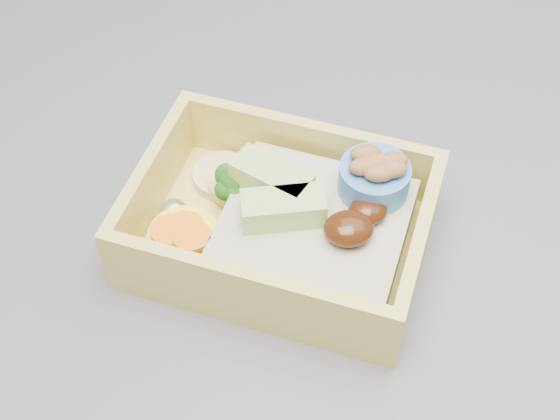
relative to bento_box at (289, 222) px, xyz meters
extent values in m
cube|color=#D2C057|center=(-0.01, 0.00, -0.02)|extent=(0.20, 0.18, 0.01)
cube|color=#D2C057|center=(0.02, 0.05, 0.01)|extent=(0.15, 0.07, 0.04)
cube|color=#D2C057|center=(-0.03, -0.05, 0.01)|extent=(0.15, 0.07, 0.04)
cube|color=#D2C057|center=(0.07, -0.03, 0.01)|extent=(0.05, 0.10, 0.04)
cube|color=#D2C057|center=(-0.08, 0.03, 0.01)|extent=(0.05, 0.10, 0.04)
cube|color=tan|center=(0.01, -0.01, 0.00)|extent=(0.13, 0.12, 0.03)
ellipsoid|color=#331607|center=(0.03, -0.02, 0.02)|extent=(0.03, 0.03, 0.02)
ellipsoid|color=#331607|center=(0.04, -0.01, 0.02)|extent=(0.03, 0.03, 0.01)
cube|color=#A5CB6A|center=(0.00, -0.01, 0.02)|extent=(0.05, 0.02, 0.02)
cube|color=#A5CB6A|center=(-0.01, 0.02, 0.02)|extent=(0.05, 0.04, 0.02)
cylinder|color=#66A157|center=(-0.03, 0.03, -0.01)|extent=(0.01, 0.01, 0.01)
sphere|color=#1F5B14|center=(-0.03, 0.03, 0.01)|extent=(0.02, 0.02, 0.02)
sphere|color=#1F5B14|center=(-0.02, 0.03, 0.01)|extent=(0.01, 0.01, 0.01)
sphere|color=#1F5B14|center=(-0.03, 0.03, 0.01)|extent=(0.01, 0.01, 0.01)
sphere|color=#1F5B14|center=(-0.03, 0.02, 0.01)|extent=(0.01, 0.01, 0.01)
sphere|color=#1F5B14|center=(-0.03, 0.02, 0.01)|extent=(0.01, 0.01, 0.01)
sphere|color=#1F5B14|center=(-0.03, 0.03, 0.01)|extent=(0.01, 0.01, 0.01)
cylinder|color=yellow|center=(-0.06, -0.01, 0.00)|extent=(0.04, 0.04, 0.02)
cylinder|color=orange|center=(-0.06, 0.00, 0.01)|extent=(0.02, 0.02, 0.00)
cylinder|color=orange|center=(-0.07, -0.01, 0.01)|extent=(0.02, 0.02, 0.00)
cylinder|color=orange|center=(-0.06, -0.01, 0.01)|extent=(0.02, 0.02, 0.00)
cylinder|color=#DAB47D|center=(-0.04, 0.05, -0.01)|extent=(0.04, 0.04, 0.01)
cylinder|color=#DAB47D|center=(-0.03, 0.04, -0.01)|extent=(0.04, 0.04, 0.01)
ellipsoid|color=white|center=(-0.01, 0.04, -0.01)|extent=(0.02, 0.02, 0.02)
ellipsoid|color=white|center=(-0.07, 0.02, -0.01)|extent=(0.02, 0.02, 0.02)
cylinder|color=#3C7DCF|center=(0.05, 0.01, 0.02)|extent=(0.04, 0.04, 0.02)
ellipsoid|color=brown|center=(0.05, 0.01, 0.03)|extent=(0.02, 0.02, 0.01)
ellipsoid|color=brown|center=(0.06, 0.01, 0.03)|extent=(0.02, 0.02, 0.01)
ellipsoid|color=brown|center=(0.04, 0.02, 0.03)|extent=(0.02, 0.02, 0.01)
ellipsoid|color=brown|center=(0.05, 0.00, 0.03)|extent=(0.02, 0.02, 0.01)
ellipsoid|color=brown|center=(0.04, 0.01, 0.03)|extent=(0.02, 0.02, 0.01)
ellipsoid|color=brown|center=(0.06, 0.00, 0.03)|extent=(0.02, 0.02, 0.01)
camera|label=1|loc=(-0.03, -0.27, 0.35)|focal=50.00mm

